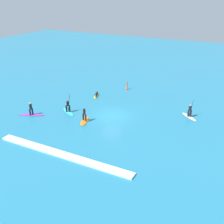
{
  "coord_description": "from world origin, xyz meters",
  "views": [
    {
      "loc": [
        14.83,
        -28.41,
        14.66
      ],
      "look_at": [
        0.0,
        0.0,
        0.5
      ],
      "focal_mm": 44.9,
      "sensor_mm": 36.0,
      "label": 1
    }
  ],
  "objects_px": {
    "surfer_on_white_board": "(190,113)",
    "surfer_on_yellow_board": "(96,95)",
    "surfer_on_purple_board": "(31,112)",
    "surfer_on_orange_board": "(85,118)",
    "surfer_on_teal_board": "(68,109)",
    "marker_buoy": "(127,88)"
  },
  "relations": [
    {
      "from": "surfer_on_orange_board",
      "to": "surfer_on_yellow_board",
      "type": "bearing_deg",
      "value": 3.07
    },
    {
      "from": "surfer_on_white_board",
      "to": "marker_buoy",
      "type": "height_order",
      "value": "surfer_on_white_board"
    },
    {
      "from": "surfer_on_teal_board",
      "to": "surfer_on_purple_board",
      "type": "distance_m",
      "value": 4.6
    },
    {
      "from": "surfer_on_teal_board",
      "to": "surfer_on_yellow_board",
      "type": "distance_m",
      "value": 6.87
    },
    {
      "from": "surfer_on_orange_board",
      "to": "marker_buoy",
      "type": "xyz_separation_m",
      "value": [
        -0.37,
        13.01,
        -0.13
      ]
    },
    {
      "from": "surfer_on_teal_board",
      "to": "marker_buoy",
      "type": "bearing_deg",
      "value": -72.62
    },
    {
      "from": "surfer_on_white_board",
      "to": "surfer_on_teal_board",
      "type": "bearing_deg",
      "value": 62.87
    },
    {
      "from": "marker_buoy",
      "to": "surfer_on_white_board",
      "type": "bearing_deg",
      "value": -27.81
    },
    {
      "from": "surfer_on_orange_board",
      "to": "surfer_on_purple_board",
      "type": "xyz_separation_m",
      "value": [
        -6.94,
        -1.56,
        0.01
      ]
    },
    {
      "from": "surfer_on_purple_board",
      "to": "marker_buoy",
      "type": "distance_m",
      "value": 15.99
    },
    {
      "from": "surfer_on_white_board",
      "to": "marker_buoy",
      "type": "xyz_separation_m",
      "value": [
        -11.25,
        5.94,
        -0.24
      ]
    },
    {
      "from": "surfer_on_yellow_board",
      "to": "surfer_on_orange_board",
      "type": "xyz_separation_m",
      "value": [
        3.19,
        -8.17,
        0.24
      ]
    },
    {
      "from": "surfer_on_orange_board",
      "to": "marker_buoy",
      "type": "distance_m",
      "value": 13.01
    },
    {
      "from": "surfer_on_white_board",
      "to": "surfer_on_yellow_board",
      "type": "height_order",
      "value": "surfer_on_white_board"
    },
    {
      "from": "surfer_on_purple_board",
      "to": "surfer_on_orange_board",
      "type": "bearing_deg",
      "value": 167.35
    },
    {
      "from": "surfer_on_white_board",
      "to": "surfer_on_yellow_board",
      "type": "relative_size",
      "value": 0.97
    },
    {
      "from": "surfer_on_white_board",
      "to": "surfer_on_purple_board",
      "type": "relative_size",
      "value": 0.75
    },
    {
      "from": "marker_buoy",
      "to": "surfer_on_purple_board",
      "type": "bearing_deg",
      "value": -114.28
    },
    {
      "from": "surfer_on_purple_board",
      "to": "marker_buoy",
      "type": "xyz_separation_m",
      "value": [
        6.57,
        14.57,
        -0.14
      ]
    },
    {
      "from": "surfer_on_teal_board",
      "to": "surfer_on_purple_board",
      "type": "xyz_separation_m",
      "value": [
        -3.6,
        -2.87,
        -0.01
      ]
    },
    {
      "from": "surfer_on_teal_board",
      "to": "surfer_on_orange_board",
      "type": "bearing_deg",
      "value": -169.66
    },
    {
      "from": "surfer_on_teal_board",
      "to": "surfer_on_orange_board",
      "type": "relative_size",
      "value": 1.01
    }
  ]
}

